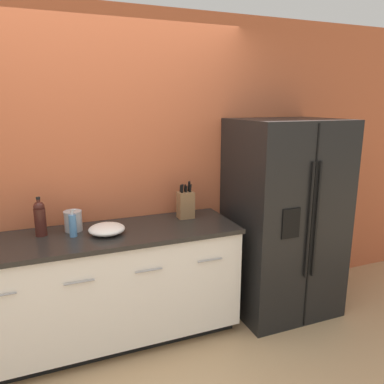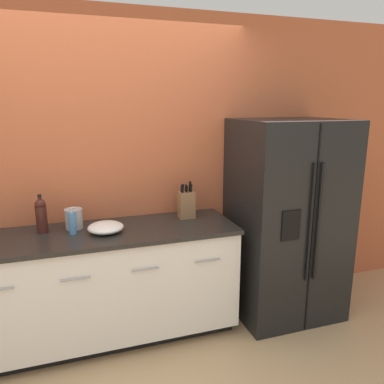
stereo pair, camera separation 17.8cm
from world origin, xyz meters
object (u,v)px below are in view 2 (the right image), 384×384
object	(u,v)px
refrigerator	(286,219)
soap_dispenser	(72,223)
mixing_bowl	(106,227)
wine_bottle	(41,215)
steel_canister	(74,219)
knife_block	(186,204)

from	to	relation	value
refrigerator	soap_dispenser	xyz separation A→B (m)	(-1.79, 0.06, 0.13)
mixing_bowl	wine_bottle	bearing A→B (deg)	161.84
refrigerator	steel_canister	world-z (taller)	refrigerator
soap_dispenser	wine_bottle	bearing A→B (deg)	153.41
wine_bottle	refrigerator	bearing A→B (deg)	-4.86
steel_canister	mixing_bowl	world-z (taller)	steel_canister
wine_bottle	steel_canister	bearing A→B (deg)	5.08
soap_dispenser	steel_canister	world-z (taller)	soap_dispenser
refrigerator	steel_canister	distance (m)	1.79
refrigerator	knife_block	size ratio (longest dim) A/B	5.58
refrigerator	mixing_bowl	distance (m)	1.55
soap_dispenser	mixing_bowl	distance (m)	0.24
refrigerator	soap_dispenser	size ratio (longest dim) A/B	8.47
refrigerator	soap_dispenser	bearing A→B (deg)	178.01
knife_block	steel_canister	distance (m)	0.91
refrigerator	knife_block	world-z (taller)	refrigerator
wine_bottle	knife_block	bearing A→B (deg)	0.48
knife_block	soap_dispenser	distance (m)	0.93
steel_canister	mixing_bowl	distance (m)	0.28
steel_canister	knife_block	bearing A→B (deg)	-0.68
soap_dispenser	refrigerator	bearing A→B (deg)	-1.99
mixing_bowl	steel_canister	bearing A→B (deg)	142.85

